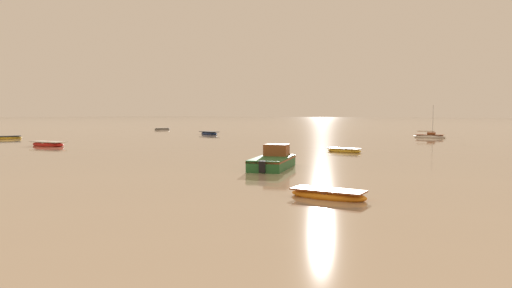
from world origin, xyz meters
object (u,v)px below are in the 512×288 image
rowboat_moored_4 (328,195)px  rowboat_moored_6 (209,133)px  sailboat_moored_0 (430,136)px  rowboat_moored_3 (344,150)px  rowboat_moored_1 (6,138)px  motorboat_moored_0 (276,162)px  rowboat_moored_7 (162,129)px  rowboat_moored_5 (48,144)px

rowboat_moored_4 → rowboat_moored_6: rowboat_moored_6 is taller
sailboat_moored_0 → rowboat_moored_3: sailboat_moored_0 is taller
rowboat_moored_1 → rowboat_moored_4: 57.19m
motorboat_moored_0 → rowboat_moored_3: motorboat_moored_0 is taller
sailboat_moored_0 → rowboat_moored_4: size_ratio=1.46×
motorboat_moored_0 → rowboat_moored_6: bearing=26.8°
motorboat_moored_0 → rowboat_moored_4: motorboat_moored_0 is taller
motorboat_moored_0 → rowboat_moored_6: size_ratio=1.29×
rowboat_moored_3 → rowboat_moored_1: bearing=11.0°
rowboat_moored_6 → sailboat_moored_0: bearing=35.8°
rowboat_moored_3 → rowboat_moored_7: 63.86m
rowboat_moored_4 → rowboat_moored_5: (-38.06, 10.91, 0.05)m
rowboat_moored_3 → sailboat_moored_0: bearing=-87.6°
sailboat_moored_0 → rowboat_moored_3: size_ratio=1.48×
rowboat_moored_3 → rowboat_moored_6: bearing=-28.3°
rowboat_moored_4 → rowboat_moored_5: size_ratio=0.71×
rowboat_moored_1 → motorboat_moored_0: bearing=104.9°
sailboat_moored_0 → rowboat_moored_5: 50.11m
sailboat_moored_0 → rowboat_moored_3: 29.55m
motorboat_moored_0 → sailboat_moored_0: 42.97m
sailboat_moored_0 → rowboat_moored_7: (-55.90, 1.98, -0.05)m
rowboat_moored_6 → rowboat_moored_7: rowboat_moored_6 is taller
rowboat_moored_1 → rowboat_moored_5: (17.07, -4.30, 0.02)m
rowboat_moored_1 → rowboat_moored_6: rowboat_moored_6 is taller
rowboat_moored_1 → rowboat_moored_4: rowboat_moored_1 is taller
motorboat_moored_0 → rowboat_moored_3: size_ratio=1.86×
motorboat_moored_0 → rowboat_moored_3: (-0.98, 13.42, -0.19)m
motorboat_moored_0 → rowboat_moored_7: bearing=33.0°
rowboat_moored_3 → rowboat_moored_5: bearing=23.1°
rowboat_moored_1 → rowboat_moored_5: bearing=99.1°
rowboat_moored_6 → rowboat_moored_1: bearing=-98.2°
motorboat_moored_0 → rowboat_moored_4: bearing=-155.5°
rowboat_moored_4 → rowboat_moored_6: bearing=131.4°
sailboat_moored_0 → rowboat_moored_4: (8.27, -51.20, -0.07)m
rowboat_moored_4 → rowboat_moored_5: bearing=160.6°
rowboat_moored_3 → rowboat_moored_5: rowboat_moored_5 is taller
rowboat_moored_7 → motorboat_moored_0: bearing=64.5°
rowboat_moored_1 → rowboat_moored_3: size_ratio=1.27×
sailboat_moored_0 → rowboat_moored_5: bearing=-129.1°
rowboat_moored_1 → rowboat_moored_3: (46.49, 6.44, -0.03)m
motorboat_moored_0 → rowboat_moored_5: 30.52m
rowboat_moored_3 → rowboat_moored_6: (-32.66, 19.92, 0.05)m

